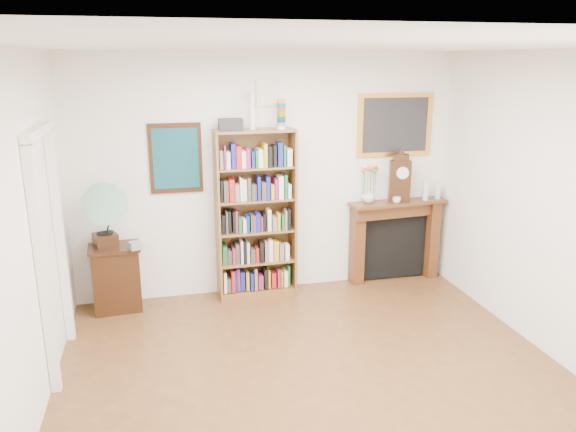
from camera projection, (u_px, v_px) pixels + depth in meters
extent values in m
cube|color=#56331A|center=(330.00, 404.00, 4.58)|extent=(4.50, 5.00, 0.01)
cube|color=white|center=(339.00, 46.00, 3.82)|extent=(4.50, 5.00, 0.01)
cube|color=white|center=(268.00, 176.00, 6.54)|extent=(4.50, 0.01, 2.80)
cube|color=white|center=(9.00, 266.00, 3.70)|extent=(0.01, 5.00, 2.80)
cube|color=white|center=(42.00, 275.00, 4.49)|extent=(0.08, 0.08, 2.10)
cube|color=white|center=(60.00, 239.00, 5.37)|extent=(0.08, 0.08, 2.10)
cube|color=white|center=(37.00, 132.00, 4.63)|extent=(0.08, 1.02, 0.08)
cube|color=black|center=(176.00, 158.00, 6.22)|extent=(0.58, 0.03, 0.78)
cube|color=#114652|center=(176.00, 159.00, 6.20)|extent=(0.50, 0.01, 0.67)
cube|color=white|center=(268.00, 93.00, 6.27)|extent=(0.26, 0.03, 0.30)
cube|color=silver|center=(268.00, 93.00, 6.25)|extent=(0.22, 0.01, 0.26)
cube|color=gold|center=(395.00, 125.00, 6.72)|extent=(0.95, 0.03, 0.75)
cube|color=#262628|center=(396.00, 125.00, 6.70)|extent=(0.82, 0.01, 0.65)
cube|color=brown|center=(218.00, 218.00, 6.35)|extent=(0.04, 0.32, 1.96)
cube|color=brown|center=(293.00, 213.00, 6.54)|extent=(0.04, 0.32, 1.96)
cube|color=brown|center=(254.00, 131.00, 6.18)|extent=(0.91, 0.34, 0.03)
cube|color=brown|center=(257.00, 291.00, 6.70)|extent=(0.91, 0.34, 0.08)
cube|color=brown|center=(254.00, 212.00, 6.58)|extent=(0.90, 0.04, 1.96)
cube|color=brown|center=(257.00, 261.00, 6.59)|extent=(0.86, 0.32, 0.02)
cube|color=brown|center=(256.00, 231.00, 6.49)|extent=(0.86, 0.32, 0.02)
cube|color=brown|center=(256.00, 199.00, 6.39)|extent=(0.86, 0.32, 0.02)
cube|color=brown|center=(255.00, 167.00, 6.29)|extent=(0.86, 0.32, 0.02)
cube|color=black|center=(117.00, 278.00, 6.22)|extent=(0.57, 0.43, 0.74)
cube|color=#522913|center=(357.00, 245.00, 6.92)|extent=(0.15, 0.19, 1.00)
cube|color=#522913|center=(431.00, 239.00, 7.14)|extent=(0.15, 0.19, 1.00)
cube|color=#522913|center=(396.00, 210.00, 6.92)|extent=(1.15, 0.29, 0.16)
cube|color=#522913|center=(398.00, 203.00, 6.86)|extent=(1.25, 0.41, 0.04)
cube|color=black|center=(393.00, 247.00, 7.11)|extent=(0.83, 0.09, 0.80)
cube|color=black|center=(105.00, 240.00, 6.10)|extent=(0.29, 0.29, 0.14)
cylinder|color=black|center=(105.00, 233.00, 6.08)|extent=(0.23, 0.23, 0.01)
cone|color=#2A3D2E|center=(101.00, 209.00, 5.87)|extent=(0.63, 0.70, 0.59)
cube|color=#ACABB8|center=(135.00, 245.00, 6.01)|extent=(0.15, 0.15, 0.08)
cube|color=black|center=(400.00, 181.00, 6.79)|extent=(0.28, 0.21, 0.50)
cylinder|color=white|center=(403.00, 173.00, 6.69)|extent=(0.14, 0.06, 0.15)
cube|color=black|center=(401.00, 158.00, 6.71)|extent=(0.21, 0.16, 0.09)
imported|color=silver|center=(369.00, 196.00, 6.77)|extent=(0.17, 0.17, 0.17)
imported|color=silver|center=(397.00, 200.00, 6.74)|extent=(0.12, 0.12, 0.08)
cylinder|color=silver|center=(426.00, 190.00, 6.88)|extent=(0.07, 0.07, 0.24)
cylinder|color=silver|center=(438.00, 191.00, 6.95)|extent=(0.06, 0.06, 0.20)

